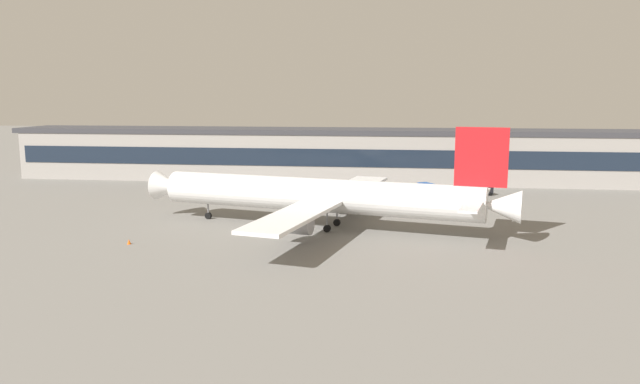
{
  "coord_description": "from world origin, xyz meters",
  "views": [
    {
      "loc": [
        17.68,
        -86.67,
        20.22
      ],
      "look_at": [
        5.51,
        6.96,
        5.0
      ],
      "focal_mm": 33.32,
      "sensor_mm": 36.0,
      "label": 1
    }
  ],
  "objects": [
    {
      "name": "ground_plane",
      "position": [
        0.0,
        0.0,
        0.0
      ],
      "size": [
        600.0,
        600.0,
        0.0
      ],
      "primitive_type": "plane",
      "color": "slate"
    },
    {
      "name": "terminal_building",
      "position": [
        0.0,
        56.45,
        6.28
      ],
      "size": [
        152.99,
        15.28,
        12.52
      ],
      "color": "#9E9993",
      "rests_on": "ground_plane"
    },
    {
      "name": "airliner",
      "position": [
        6.41,
        2.75,
        5.16
      ],
      "size": [
        59.0,
        51.02,
        16.04
      ],
      "color": "white",
      "rests_on": "ground_plane"
    },
    {
      "name": "crew_van",
      "position": [
        24.31,
        35.36,
        1.46
      ],
      "size": [
        4.46,
        5.61,
        2.55
      ],
      "color": "#2651A5",
      "rests_on": "ground_plane"
    },
    {
      "name": "follow_me_car",
      "position": [
        -30.59,
        39.63,
        1.09
      ],
      "size": [
        4.57,
        4.31,
        1.85
      ],
      "color": "black",
      "rests_on": "ground_plane"
    },
    {
      "name": "baggage_tug",
      "position": [
        35.55,
        38.01,
        1.09
      ],
      "size": [
        3.97,
        2.79,
        1.85
      ],
      "color": "black",
      "rests_on": "ground_plane"
    },
    {
      "name": "traffic_cone_0",
      "position": [
        -18.88,
        -10.78,
        0.34
      ],
      "size": [
        0.55,
        0.55,
        0.69
      ],
      "primitive_type": "cone",
      "color": "#F2590C",
      "rests_on": "ground_plane"
    }
  ]
}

